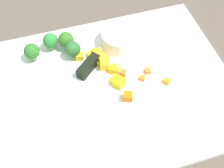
{
  "coord_description": "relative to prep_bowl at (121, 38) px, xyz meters",
  "views": [
    {
      "loc": [
        -0.09,
        -0.3,
        0.48
      ],
      "look_at": [
        0.0,
        0.0,
        0.02
      ],
      "focal_mm": 44.9,
      "sensor_mm": 36.0,
      "label": 1
    }
  ],
  "objects": [
    {
      "name": "ground_plane",
      "position": [
        -0.05,
        -0.11,
        -0.03
      ],
      "size": [
        4.0,
        4.0,
        0.0
      ],
      "primitive_type": "plane",
      "color": "brown"
    },
    {
      "name": "cutting_board",
      "position": [
        -0.05,
        -0.11,
        -0.02
      ],
      "size": [
        0.49,
        0.38,
        0.01
      ],
      "primitive_type": "cube",
      "color": "white",
      "rests_on": "ground_plane"
    },
    {
      "name": "prep_bowl",
      "position": [
        0.0,
        0.0,
        0.0
      ],
      "size": [
        0.09,
        0.09,
        0.03
      ],
      "primitive_type": "cylinder",
      "color": "white",
      "rests_on": "cutting_board"
    },
    {
      "name": "chef_knife",
      "position": [
        -0.13,
        -0.08,
        -0.01
      ],
      "size": [
        0.22,
        0.2,
        0.02
      ],
      "rotation": [
        0.0,
        0.0,
        3.85
      ],
      "color": "silver",
      "rests_on": "cutting_board"
    },
    {
      "name": "carrot_dice_0",
      "position": [
        0.03,
        -0.09,
        -0.01
      ],
      "size": [
        0.01,
        0.01,
        0.01
      ],
      "primitive_type": "cube",
      "rotation": [
        0.0,
        0.0,
        1.49
      ],
      "color": "orange",
      "rests_on": "cutting_board"
    },
    {
      "name": "carrot_dice_1",
      "position": [
        0.06,
        -0.13,
        -0.01
      ],
      "size": [
        0.02,
        0.02,
        0.01
      ],
      "primitive_type": "cube",
      "rotation": [
        0.0,
        0.0,
        2.34
      ],
      "color": "orange",
      "rests_on": "cutting_board"
    },
    {
      "name": "carrot_dice_2",
      "position": [
        -0.02,
        -0.08,
        -0.01
      ],
      "size": [
        0.02,
        0.02,
        0.01
      ],
      "primitive_type": "cube",
      "rotation": [
        0.0,
        0.0,
        2.69
      ],
      "color": "orange",
      "rests_on": "cutting_board"
    },
    {
      "name": "carrot_dice_3",
      "position": [
        0.01,
        -0.11,
        -0.01
      ],
      "size": [
        0.01,
        0.01,
        0.01
      ],
      "primitive_type": "cube",
      "rotation": [
        0.0,
        0.0,
        2.5
      ],
      "color": "orange",
      "rests_on": "cutting_board"
    },
    {
      "name": "carrot_dice_4",
      "position": [
        -0.03,
        -0.14,
        -0.01
      ],
      "size": [
        0.02,
        0.02,
        0.02
      ],
      "primitive_type": "cube",
      "rotation": [
        0.0,
        0.0,
        2.81
      ],
      "color": "orange",
      "rests_on": "cutting_board"
    },
    {
      "name": "carrot_dice_5",
      "position": [
        -0.04,
        -0.1,
        -0.01
      ],
      "size": [
        0.01,
        0.01,
        0.01
      ],
      "primitive_type": "cube",
      "rotation": [
        0.0,
        0.0,
        2.75
      ],
      "color": "orange",
      "rests_on": "cutting_board"
    },
    {
      "name": "pepper_dice_0",
      "position": [
        -0.05,
        -0.06,
        -0.01
      ],
      "size": [
        0.02,
        0.02,
        0.02
      ],
      "primitive_type": "cube",
      "rotation": [
        0.0,
        0.0,
        2.91
      ],
      "color": "yellow",
      "rests_on": "cutting_board"
    },
    {
      "name": "pepper_dice_1",
      "position": [
        -0.04,
        -0.07,
        -0.01
      ],
      "size": [
        0.02,
        0.02,
        0.01
      ],
      "primitive_type": "cube",
      "rotation": [
        0.0,
        0.0,
        2.41
      ],
      "color": "yellow",
      "rests_on": "cutting_board"
    },
    {
      "name": "pepper_dice_2",
      "position": [
        -0.04,
        -0.1,
        -0.01
      ],
      "size": [
        0.03,
        0.03,
        0.01
      ],
      "primitive_type": "cube",
      "rotation": [
        0.0,
        0.0,
        2.42
      ],
      "color": "yellow",
      "rests_on": "cutting_board"
    },
    {
      "name": "pepper_dice_3",
      "position": [
        -0.06,
        -0.04,
        -0.01
      ],
      "size": [
        0.02,
        0.02,
        0.01
      ],
      "primitive_type": "cube",
      "rotation": [
        0.0,
        0.0,
        0.83
      ],
      "color": "yellow",
      "rests_on": "cutting_board"
    },
    {
      "name": "pepper_dice_4",
      "position": [
        -0.1,
        -0.02,
        -0.01
      ],
      "size": [
        0.02,
        0.02,
        0.02
      ],
      "primitive_type": "cube",
      "rotation": [
        0.0,
        0.0,
        2.9
      ],
      "color": "yellow",
      "rests_on": "cutting_board"
    },
    {
      "name": "pepper_dice_5",
      "position": [
        -0.07,
        -0.02,
        -0.01
      ],
      "size": [
        0.02,
        0.02,
        0.01
      ],
      "primitive_type": "cube",
      "rotation": [
        0.0,
        0.0,
        0.21
      ],
      "color": "yellow",
      "rests_on": "cutting_board"
    },
    {
      "name": "pepper_dice_6",
      "position": [
        -0.04,
        -0.11,
        -0.01
      ],
      "size": [
        0.03,
        0.03,
        0.02
      ],
      "primitive_type": "cube",
      "rotation": [
        0.0,
        0.0,
        2.19
      ],
      "color": "yellow",
      "rests_on": "cutting_board"
    },
    {
      "name": "pepper_dice_7",
      "position": [
        -0.05,
        -0.04,
        -0.01
      ],
      "size": [
        0.03,
        0.03,
        0.02
      ],
      "primitive_type": "cube",
      "rotation": [
        0.0,
        0.0,
        2.13
      ],
      "color": "yellow",
      "rests_on": "cutting_board"
    },
    {
      "name": "pepper_dice_8",
      "position": [
        -0.06,
        -0.02,
        -0.01
      ],
      "size": [
        0.03,
        0.02,
        0.02
      ],
      "primitive_type": "cube",
      "rotation": [
        0.0,
        0.0,
        1.3
      ],
      "color": "yellow",
      "rests_on": "cutting_board"
    },
    {
      "name": "broccoli_floret_0",
      "position": [
        -0.19,
        0.01,
        0.01
      ],
      "size": [
        0.03,
        0.03,
        0.04
      ],
      "color": "#98C161",
      "rests_on": "cutting_board"
    },
    {
      "name": "broccoli_floret_1",
      "position": [
        -0.12,
        0.02,
        0.01
      ],
      "size": [
        0.03,
        0.03,
        0.04
      ],
      "color": "#90C25B",
      "rests_on": "cutting_board"
    },
    {
      "name": "broccoli_floret_2",
      "position": [
        -0.11,
        -0.01,
        0.01
      ],
      "size": [
        0.03,
        0.03,
        0.04
      ],
      "color": "#84B45D",
      "rests_on": "cutting_board"
    },
    {
      "name": "broccoli_floret_3",
      "position": [
        -0.15,
        0.03,
        0.01
      ],
      "size": [
        0.03,
        0.03,
        0.04
      ],
      "color": "#94AD69",
      "rests_on": "cutting_board"
    }
  ]
}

